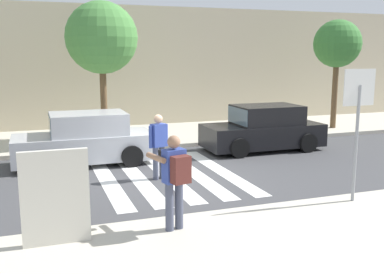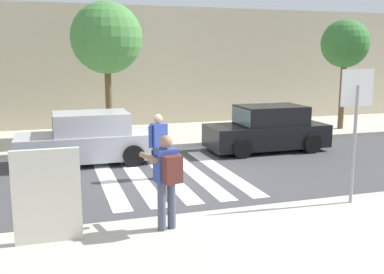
# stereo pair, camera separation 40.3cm
# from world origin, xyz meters

# --- Properties ---
(ground_plane) EXTENTS (120.00, 120.00, 0.00)m
(ground_plane) POSITION_xyz_m (0.00, 0.00, 0.00)
(ground_plane) COLOR #424244
(sidewalk_far) EXTENTS (60.00, 4.80, 0.14)m
(sidewalk_far) POSITION_xyz_m (0.00, 6.00, 0.07)
(sidewalk_far) COLOR beige
(sidewalk_far) RESTS_ON ground
(building_facade_far) EXTENTS (56.00, 4.00, 5.36)m
(building_facade_far) POSITION_xyz_m (0.00, 10.40, 2.68)
(building_facade_far) COLOR beige
(building_facade_far) RESTS_ON ground
(crosswalk_stripe_0) EXTENTS (0.44, 5.20, 0.01)m
(crosswalk_stripe_0) POSITION_xyz_m (-1.60, 0.20, 0.00)
(crosswalk_stripe_0) COLOR silver
(crosswalk_stripe_0) RESTS_ON ground
(crosswalk_stripe_1) EXTENTS (0.44, 5.20, 0.01)m
(crosswalk_stripe_1) POSITION_xyz_m (-0.80, 0.20, 0.00)
(crosswalk_stripe_1) COLOR silver
(crosswalk_stripe_1) RESTS_ON ground
(crosswalk_stripe_2) EXTENTS (0.44, 5.20, 0.01)m
(crosswalk_stripe_2) POSITION_xyz_m (0.00, 0.20, 0.00)
(crosswalk_stripe_2) COLOR silver
(crosswalk_stripe_2) RESTS_ON ground
(crosswalk_stripe_3) EXTENTS (0.44, 5.20, 0.01)m
(crosswalk_stripe_3) POSITION_xyz_m (0.80, 0.20, 0.00)
(crosswalk_stripe_3) COLOR silver
(crosswalk_stripe_3) RESTS_ON ground
(crosswalk_stripe_4) EXTENTS (0.44, 5.20, 0.01)m
(crosswalk_stripe_4) POSITION_xyz_m (1.60, 0.20, 0.00)
(crosswalk_stripe_4) COLOR silver
(crosswalk_stripe_4) RESTS_ON ground
(stop_sign) EXTENTS (0.76, 0.08, 2.82)m
(stop_sign) POSITION_xyz_m (3.08, -3.61, 2.20)
(stop_sign) COLOR gray
(stop_sign) RESTS_ON sidewalk_near
(photographer_with_backpack) EXTENTS (0.70, 0.92, 1.72)m
(photographer_with_backpack) POSITION_xyz_m (-1.04, -3.91, 1.17)
(photographer_with_backpack) COLOR #474C60
(photographer_with_backpack) RESTS_ON sidewalk_near
(pedestrian_crossing) EXTENTS (0.56, 0.35, 1.72)m
(pedestrian_crossing) POSITION_xyz_m (-0.29, -0.08, 0.97)
(pedestrian_crossing) COLOR #474C60
(pedestrian_crossing) RESTS_ON ground
(parked_car_silver) EXTENTS (4.10, 1.92, 1.55)m
(parked_car_silver) POSITION_xyz_m (-1.91, 2.30, 0.73)
(parked_car_silver) COLOR #B7BABF
(parked_car_silver) RESTS_ON ground
(parked_car_black) EXTENTS (4.10, 1.92, 1.55)m
(parked_car_black) POSITION_xyz_m (4.11, 2.30, 0.73)
(parked_car_black) COLOR black
(parked_car_black) RESTS_ON ground
(street_tree_center) EXTENTS (2.56, 2.56, 4.99)m
(street_tree_center) POSITION_xyz_m (-0.90, 5.16, 3.83)
(street_tree_center) COLOR brown
(street_tree_center) RESTS_ON sidewalk_far
(street_tree_east) EXTENTS (1.99, 1.99, 4.56)m
(street_tree_east) POSITION_xyz_m (8.85, 4.81, 3.67)
(street_tree_east) COLOR brown
(street_tree_east) RESTS_ON sidewalk_far
(advertising_board) EXTENTS (1.10, 0.11, 1.60)m
(advertising_board) POSITION_xyz_m (-3.07, -3.83, 0.94)
(advertising_board) COLOR beige
(advertising_board) RESTS_ON sidewalk_near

